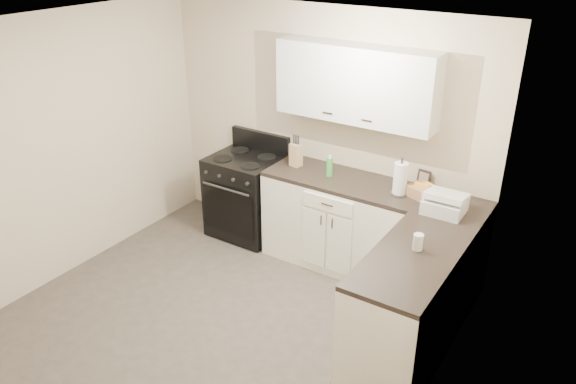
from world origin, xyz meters
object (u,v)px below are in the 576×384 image
Objects in this scene: paper_towel at (400,179)px; wicker_basket at (426,193)px; countertop_grill at (445,206)px; knife_block at (296,155)px; stove at (246,196)px.

wicker_basket is at bearing 10.39° from paper_towel.
paper_towel reaches higher than wicker_basket.
wicker_basket is at bearing 142.84° from countertop_grill.
knife_block is 0.76× the size of wicker_basket.
knife_block is 0.71× the size of countertop_grill.
stove is at bearing -179.72° from paper_towel.
stove is at bearing -178.52° from wicker_basket.
stove is 1.86m from paper_towel.
countertop_grill is at bearing -36.52° from wicker_basket.
stove is 2.28m from countertop_grill.
paper_towel is (1.14, -0.05, 0.03)m from knife_block.
paper_towel is at bearing 163.97° from countertop_grill.
wicker_basket is (0.23, 0.04, -0.10)m from paper_towel.
knife_block is at bearing 177.62° from paper_towel.
paper_towel is 0.26m from wicker_basket.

